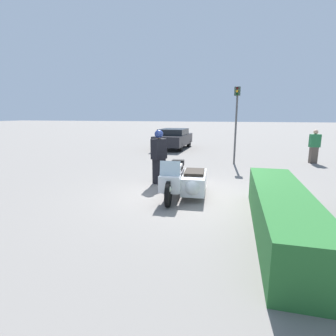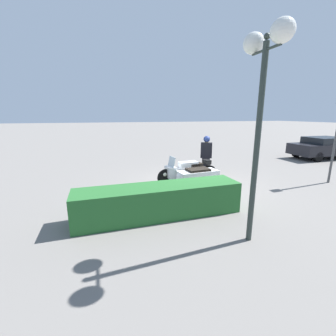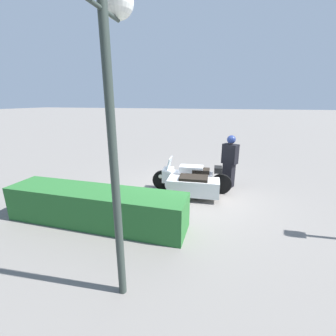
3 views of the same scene
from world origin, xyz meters
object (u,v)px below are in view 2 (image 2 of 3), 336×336
police_motorcycle (191,174)px  twin_lamp_post (264,72)px  officer_rider (206,155)px  hedge_bush_curbside (159,201)px  parked_car_background (324,147)px

police_motorcycle → twin_lamp_post: bearing=80.9°
officer_rider → hedge_bush_curbside: (3.19, 3.46, -0.54)m
hedge_bush_curbside → twin_lamp_post: 3.98m
officer_rider → hedge_bush_curbside: bearing=164.8°
twin_lamp_post → parked_car_background: 13.19m
police_motorcycle → hedge_bush_curbside: bearing=45.6°
police_motorcycle → twin_lamp_post: twin_lamp_post is taller
hedge_bush_curbside → parked_car_background: size_ratio=1.07×
hedge_bush_curbside → twin_lamp_post: twin_lamp_post is taller
hedge_bush_curbside → parked_car_background: bearing=-157.9°
officer_rider → parked_car_background: bearing=-52.7°
police_motorcycle → parked_car_background: parked_car_background is taller
hedge_bush_curbside → twin_lamp_post: size_ratio=1.04×
police_motorcycle → hedge_bush_curbside: size_ratio=0.58×
police_motorcycle → twin_lamp_post: size_ratio=0.61×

